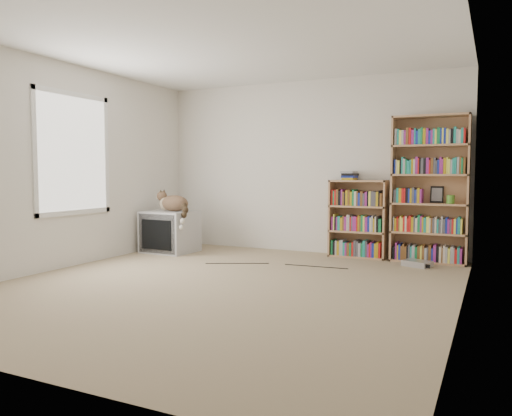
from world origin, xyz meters
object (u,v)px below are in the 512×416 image
at_px(bookcase_tall, 430,193).
at_px(cat, 175,206).
at_px(dvd_player, 417,263).
at_px(bookcase_short, 358,222).
at_px(crt_tv, 171,232).

bearing_deg(bookcase_tall, cat, -166.98).
height_order(cat, dvd_player, cat).
xyz_separation_m(cat, bookcase_short, (2.48, 0.79, -0.20)).
distance_m(cat, bookcase_tall, 3.50).
relative_size(bookcase_tall, bookcase_short, 1.78).
xyz_separation_m(crt_tv, bookcase_short, (2.60, 0.75, 0.19)).
relative_size(cat, dvd_player, 2.02).
height_order(crt_tv, dvd_player, crt_tv).
xyz_separation_m(crt_tv, cat, (0.12, -0.04, 0.39)).
height_order(bookcase_tall, bookcase_short, bookcase_tall).
height_order(bookcase_short, dvd_player, bookcase_short).
xyz_separation_m(crt_tv, dvd_player, (3.44, 0.37, -0.26)).
relative_size(crt_tv, bookcase_tall, 0.38).
bearing_deg(dvd_player, bookcase_tall, 98.56).
relative_size(crt_tv, cat, 1.11).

